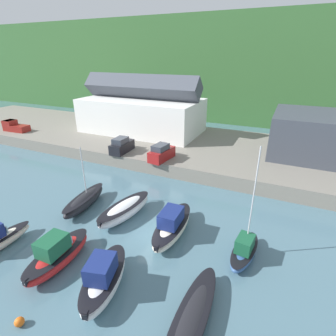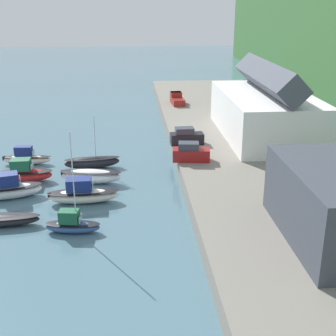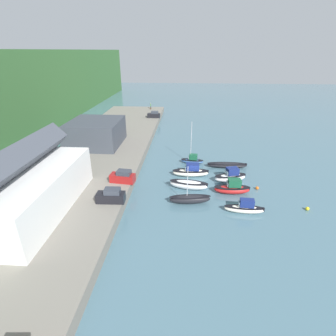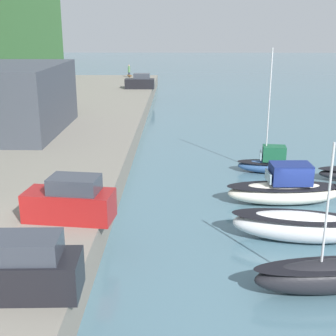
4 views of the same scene
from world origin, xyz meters
name	(u,v)px [view 3 (image 3 of 4)]	position (x,y,z in m)	size (l,w,h in m)	color
ground_plane	(195,179)	(0.00, 0.00, 0.00)	(320.00, 320.00, 0.00)	slate
quay_promenade	(85,172)	(0.00, 21.33, 0.89)	(120.67, 20.49, 1.78)	gray
harbor_clubhouse	(25,188)	(-14.79, 23.78, 5.27)	(21.19, 11.06, 9.95)	white
yacht_club_building	(96,133)	(13.86, 23.35, 4.63)	(13.02, 11.73, 5.69)	#3D424C
moored_boat_0	(190,199)	(-8.64, 1.03, 0.77)	(2.45, 6.85, 6.48)	black
moored_boat_1	(189,185)	(-3.80, 1.21, 0.82)	(3.17, 7.09, 1.56)	white
moored_boat_2	(191,171)	(1.47, 0.77, 0.94)	(2.44, 7.18, 2.58)	white
moored_boat_3	(192,160)	(7.80, 0.42, 0.77)	(2.17, 5.06, 9.18)	#33568E
moored_boat_4	(245,208)	(-10.74, -7.20, 0.83)	(1.88, 6.07, 2.32)	white
moored_boat_5	(232,188)	(-4.85, -6.24, 0.97)	(2.31, 6.19, 2.64)	red
moored_boat_6	(231,176)	(-0.27, -6.61, 0.99)	(3.74, 6.45, 2.70)	white
moored_boat_7	(227,165)	(6.03, -6.82, 0.56)	(1.91, 8.45, 1.05)	black
parked_car_0	(154,115)	(41.95, 12.86, 2.70)	(1.81, 4.20, 2.16)	black
parked_car_1	(111,196)	(-11.84, 12.83, 2.70)	(1.97, 4.27, 2.16)	black
parked_car_2	(123,177)	(-5.35, 12.55, 2.70)	(2.29, 4.38, 2.16)	maroon
person_on_quay	(151,106)	(56.78, 15.93, 2.88)	(0.40, 0.40, 2.14)	#232838
dog_on_quay	(151,108)	(54.88, 15.69, 2.24)	(0.51, 0.88, 0.68)	brown
mooring_buoy_0	(307,209)	(-9.42, -17.01, 0.29)	(0.57, 0.57, 0.57)	yellow
mooring_buoy_1	(257,188)	(-3.21, -10.88, 0.28)	(0.57, 0.57, 0.57)	orange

